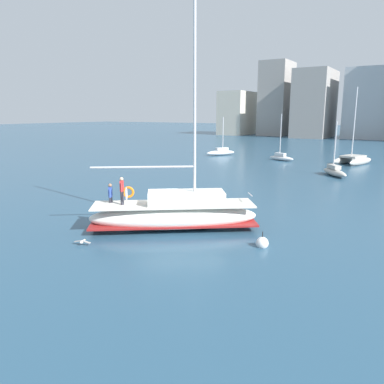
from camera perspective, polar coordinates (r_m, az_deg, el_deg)
name	(u,v)px	position (r m, az deg, el deg)	size (l,w,h in m)	color
ground_plane	(162,221)	(23.32, -4.57, -4.42)	(400.00, 400.00, 0.00)	#284C66
main_sailboat	(175,213)	(21.56, -2.60, -3.23)	(9.16, 7.62, 14.11)	white
moored_sloop_near	(335,171)	(42.58, 20.81, 2.96)	(3.66, 4.28, 5.68)	#B7B2A8
moored_catamaran	(221,152)	(59.53, 4.39, 6.07)	(3.67, 4.71, 5.90)	silver
moored_cutter_left	(281,157)	(54.29, 13.37, 5.17)	(4.04, 2.11, 6.42)	white
moored_cutter_right	(353,159)	(53.32, 23.21, 4.64)	(4.35, 6.24, 9.75)	#B7B2A8
seagull	(82,242)	(19.88, -16.28, -7.24)	(0.90, 0.48, 0.16)	silver
mooring_buoy	(262,243)	(19.19, 10.61, -7.63)	(0.63, 0.63, 0.91)	silver
waterfront_buildings	(382,100)	(107.49, 26.83, 12.39)	(82.33, 19.19, 25.67)	beige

